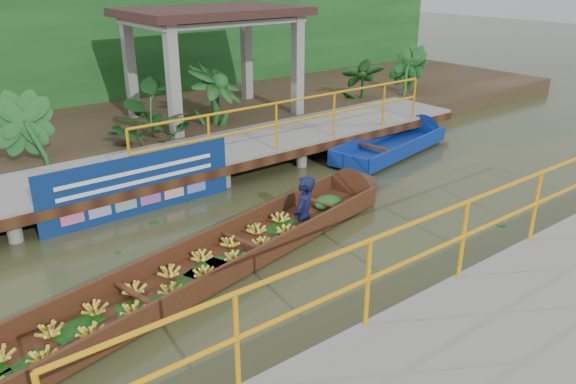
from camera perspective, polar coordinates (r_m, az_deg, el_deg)
ground at (r=8.94m, az=-2.68°, el=-5.88°), size 80.00×80.00×0.00m
land_strip at (r=15.22m, az=-19.32°, el=5.75°), size 30.00×8.00×0.45m
far_dock at (r=11.52m, az=-12.56°, el=2.74°), size 16.00×2.06×1.66m
near_dock at (r=7.12m, az=25.18°, el=-13.44°), size 18.00×2.40×1.73m
pavilion at (r=14.89m, az=-7.67°, el=16.63°), size 4.40×3.00×3.00m
foliage_backdrop at (r=17.23m, az=-22.95°, el=13.13°), size 30.00×0.80×4.00m
vendor_boat at (r=8.29m, az=-8.16°, el=-6.90°), size 9.79×2.97×1.99m
moored_blue_boat at (r=14.35m, az=12.31°, el=5.32°), size 4.16×1.79×0.96m
blue_banner at (r=10.33m, az=-14.87°, el=0.71°), size 3.58×0.04×1.12m
tropical_plants at (r=13.92m, az=-7.89°, el=9.30°), size 14.13×1.13×1.41m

